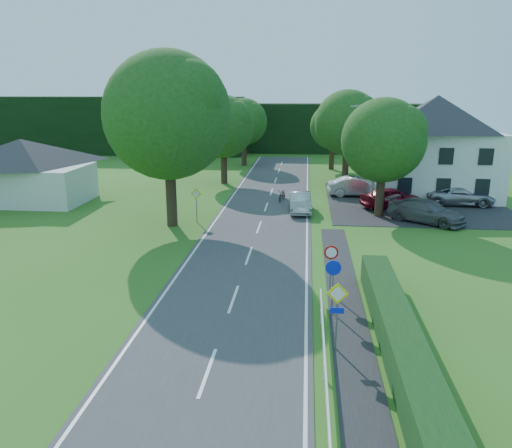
# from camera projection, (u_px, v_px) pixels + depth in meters

# --- Properties ---
(road) EXTENTS (7.00, 80.00, 0.04)m
(road) POSITION_uv_depth(u_px,v_px,m) (253.00, 245.00, 29.99)
(road) COLOR #3B3C3E
(road) RESTS_ON ground
(parking_pad) EXTENTS (14.00, 16.00, 0.04)m
(parking_pad) POSITION_uv_depth(u_px,v_px,m) (413.00, 202.00, 41.30)
(parking_pad) COLOR black
(parking_pad) RESTS_ON ground
(line_edge_left) EXTENTS (0.12, 80.00, 0.01)m
(line_edge_left) POSITION_uv_depth(u_px,v_px,m) (200.00, 243.00, 30.30)
(line_edge_left) COLOR white
(line_edge_left) RESTS_ON road
(line_edge_right) EXTENTS (0.12, 80.00, 0.01)m
(line_edge_right) POSITION_uv_depth(u_px,v_px,m) (307.00, 246.00, 29.67)
(line_edge_right) COLOR white
(line_edge_right) RESTS_ON road
(line_centre) EXTENTS (0.12, 80.00, 0.01)m
(line_centre) POSITION_uv_depth(u_px,v_px,m) (253.00, 245.00, 29.99)
(line_centre) COLOR white
(line_centre) RESTS_ON road
(tree_main) EXTENTS (9.40, 9.40, 11.64)m
(tree_main) POSITION_uv_depth(u_px,v_px,m) (169.00, 140.00, 32.89)
(tree_main) COLOR #1E4514
(tree_main) RESTS_ON ground
(tree_left_far) EXTENTS (7.00, 7.00, 8.58)m
(tree_left_far) POSITION_uv_depth(u_px,v_px,m) (224.00, 140.00, 48.55)
(tree_left_far) COLOR #1E4514
(tree_left_far) RESTS_ON ground
(tree_right_far) EXTENTS (7.40, 7.40, 9.09)m
(tree_right_far) POSITION_uv_depth(u_px,v_px,m) (347.00, 136.00, 49.24)
(tree_right_far) COLOR #1E4514
(tree_right_far) RESTS_ON ground
(tree_left_back) EXTENTS (6.60, 6.60, 8.07)m
(tree_left_back) POSITION_uv_depth(u_px,v_px,m) (244.00, 132.00, 60.09)
(tree_left_back) COLOR #1E4514
(tree_left_back) RESTS_ON ground
(tree_right_back) EXTENTS (6.20, 6.20, 7.56)m
(tree_right_back) POSITION_uv_depth(u_px,v_px,m) (332.00, 137.00, 57.22)
(tree_right_back) COLOR #1E4514
(tree_right_back) RESTS_ON ground
(tree_right_mid) EXTENTS (7.00, 7.00, 8.58)m
(tree_right_mid) POSITION_uv_depth(u_px,v_px,m) (382.00, 158.00, 35.72)
(tree_right_mid) COLOR #1E4514
(tree_right_mid) RESTS_ON ground
(treeline_left) EXTENTS (44.00, 6.00, 8.00)m
(treeline_left) POSITION_uv_depth(u_px,v_px,m) (91.00, 125.00, 71.98)
(treeline_left) COLOR black
(treeline_left) RESTS_ON ground
(treeline_right) EXTENTS (30.00, 5.00, 7.00)m
(treeline_right) POSITION_uv_depth(u_px,v_px,m) (341.00, 128.00, 72.46)
(treeline_right) COLOR black
(treeline_right) RESTS_ON ground
(bungalow_left) EXTENTS (11.00, 6.50, 5.20)m
(bungalow_left) POSITION_uv_depth(u_px,v_px,m) (23.00, 170.00, 40.83)
(bungalow_left) COLOR silver
(bungalow_left) RESTS_ON ground
(house_white) EXTENTS (10.60, 8.40, 8.60)m
(house_white) POSITION_uv_depth(u_px,v_px,m) (434.00, 145.00, 42.84)
(house_white) COLOR white
(house_white) RESTS_ON ground
(streetlight) EXTENTS (2.03, 0.18, 8.00)m
(streetlight) POSITION_uv_depth(u_px,v_px,m) (373.00, 152.00, 37.64)
(streetlight) COLOR gray
(streetlight) RESTS_ON ground
(sign_priority_right) EXTENTS (0.78, 0.09, 2.59)m
(sign_priority_right) POSITION_uv_depth(u_px,v_px,m) (337.00, 304.00, 17.57)
(sign_priority_right) COLOR gray
(sign_priority_right) RESTS_ON ground
(sign_roundabout) EXTENTS (0.64, 0.08, 2.37)m
(sign_roundabout) POSITION_uv_depth(u_px,v_px,m) (333.00, 276.00, 20.48)
(sign_roundabout) COLOR gray
(sign_roundabout) RESTS_ON ground
(sign_speed_limit) EXTENTS (0.64, 0.11, 2.37)m
(sign_speed_limit) POSITION_uv_depth(u_px,v_px,m) (331.00, 258.00, 22.37)
(sign_speed_limit) COLOR gray
(sign_speed_limit) RESTS_ON ground
(sign_priority_left) EXTENTS (0.78, 0.09, 2.44)m
(sign_priority_left) POSITION_uv_depth(u_px,v_px,m) (196.00, 198.00, 34.76)
(sign_priority_left) COLOR gray
(sign_priority_left) RESTS_ON ground
(moving_car) EXTENTS (1.79, 4.55, 1.48)m
(moving_car) POSITION_uv_depth(u_px,v_px,m) (300.00, 202.00, 37.88)
(moving_car) COLOR #BBBBC0
(moving_car) RESTS_ON road
(motorcycle) EXTENTS (0.98, 1.99, 1.00)m
(motorcycle) POSITION_uv_depth(u_px,v_px,m) (282.00, 195.00, 41.61)
(motorcycle) COLOR black
(motorcycle) RESTS_ON road
(parked_car_red) EXTENTS (5.17, 3.30, 1.64)m
(parked_car_red) POSITION_uv_depth(u_px,v_px,m) (392.00, 198.00, 39.09)
(parked_car_red) COLOR maroon
(parked_car_red) RESTS_ON parking_pad
(parked_car_silver_a) EXTENTS (5.17, 2.06, 1.67)m
(parked_car_silver_a) POSITION_uv_depth(u_px,v_px,m) (357.00, 187.00, 43.42)
(parked_car_silver_a) COLOR #B8B7BC
(parked_car_silver_a) RESTS_ON parking_pad
(parked_car_grey) EXTENTS (5.71, 4.95, 1.58)m
(parked_car_grey) POSITION_uv_depth(u_px,v_px,m) (426.00, 211.00, 34.90)
(parked_car_grey) COLOR #535359
(parked_car_grey) RESTS_ON parking_pad
(parked_car_silver_b) EXTENTS (5.53, 2.82, 1.49)m
(parked_car_silver_b) POSITION_uv_depth(u_px,v_px,m) (460.00, 196.00, 40.20)
(parked_car_silver_b) COLOR #A7A6AD
(parked_car_silver_b) RESTS_ON parking_pad
(parasol) EXTENTS (2.27, 2.30, 1.71)m
(parasol) POSITION_uv_depth(u_px,v_px,m) (412.00, 191.00, 41.35)
(parasol) COLOR #B00E1C
(parasol) RESTS_ON parking_pad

